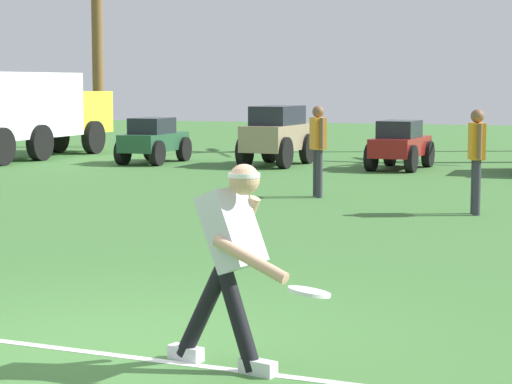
% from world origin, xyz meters
% --- Properties ---
extents(ground_plane, '(80.00, 80.00, 0.00)m').
position_xyz_m(ground_plane, '(0.00, 0.00, 0.00)').
color(ground_plane, '#3D6F33').
extents(field_line_paint, '(23.44, 1.68, 0.01)m').
position_xyz_m(field_line_paint, '(0.00, -0.16, 0.00)').
color(field_line_paint, white).
rests_on(field_line_paint, ground_plane).
extents(frisbee_thrower, '(1.04, 0.64, 1.42)m').
position_xyz_m(frisbee_thrower, '(1.11, -0.22, 0.80)').
color(frisbee_thrower, black).
rests_on(frisbee_thrower, ground_plane).
extents(frisbee_in_flight, '(0.38, 0.38, 0.07)m').
position_xyz_m(frisbee_in_flight, '(1.78, -0.61, 0.66)').
color(frisbee_in_flight, white).
extents(teammate_near_sideline, '(0.29, 0.49, 1.56)m').
position_xyz_m(teammate_near_sideline, '(1.69, 8.48, 0.94)').
color(teammate_near_sideline, '#33333D').
rests_on(teammate_near_sideline, ground_plane).
extents(teammate_midfield, '(0.35, 0.45, 1.56)m').
position_xyz_m(teammate_midfield, '(-1.13, 9.87, 0.94)').
color(teammate_midfield, '#33333D').
rests_on(teammate_midfield, ground_plane).
extents(parked_car_slot_a, '(1.10, 2.21, 1.10)m').
position_xyz_m(parked_car_slot_a, '(-6.87, 15.53, 0.56)').
color(parked_car_slot_a, '#235133').
rests_on(parked_car_slot_a, ground_plane).
extents(parked_car_slot_b, '(1.28, 2.40, 1.40)m').
position_xyz_m(parked_car_slot_b, '(-3.83, 15.87, 0.74)').
color(parked_car_slot_b, '#998466').
rests_on(parked_car_slot_b, ground_plane).
extents(parked_car_slot_c, '(1.23, 2.26, 1.10)m').
position_xyz_m(parked_car_slot_c, '(-0.89, 15.82, 0.56)').
color(parked_car_slot_c, maroon).
rests_on(parked_car_slot_c, ground_plane).
extents(box_truck, '(1.55, 5.94, 2.20)m').
position_xyz_m(box_truck, '(-10.41, 15.84, 1.23)').
color(box_truck, yellow).
rests_on(box_truck, ground_plane).
extents(palm_tree_far_left, '(3.85, 3.58, 5.96)m').
position_xyz_m(palm_tree_far_left, '(-11.02, 20.48, 3.65)').
color(palm_tree_far_left, brown).
rests_on(palm_tree_far_left, ground_plane).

